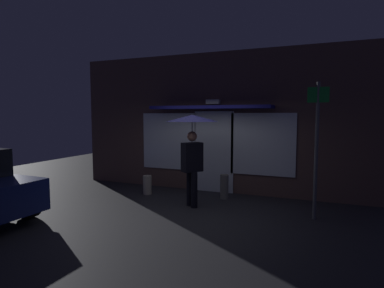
# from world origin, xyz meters

# --- Properties ---
(ground_plane) EXTENTS (18.00, 18.00, 0.00)m
(ground_plane) POSITION_xyz_m (0.00, 0.00, 0.00)
(ground_plane) COLOR #26262B
(building_facade) EXTENTS (8.25, 1.00, 3.77)m
(building_facade) POSITION_xyz_m (-0.00, 2.34, 1.88)
(building_facade) COLOR brown
(building_facade) RESTS_ON ground
(person_with_umbrella) EXTENTS (1.17, 1.17, 2.10)m
(person_with_umbrella) POSITION_xyz_m (-0.00, 0.63, 1.63)
(person_with_umbrella) COLOR black
(person_with_umbrella) RESTS_ON ground
(street_sign_post) EXTENTS (0.40, 0.07, 2.74)m
(street_sign_post) POSITION_xyz_m (2.62, 0.74, 1.54)
(street_sign_post) COLOR #595B60
(street_sign_post) RESTS_ON ground
(sidewalk_bollard) EXTENTS (0.22, 0.22, 0.49)m
(sidewalk_bollard) POSITION_xyz_m (-1.54, 1.24, 0.25)
(sidewalk_bollard) COLOR #B2A899
(sidewalk_bollard) RESTS_ON ground
(sidewalk_bollard_2) EXTENTS (0.21, 0.21, 0.61)m
(sidewalk_bollard_2) POSITION_xyz_m (0.49, 1.57, 0.31)
(sidewalk_bollard_2) COLOR slate
(sidewalk_bollard_2) RESTS_ON ground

